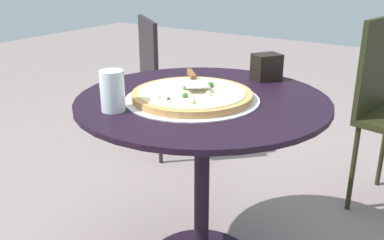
{
  "coord_description": "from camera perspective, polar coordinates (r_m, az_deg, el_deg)",
  "views": [
    {
      "loc": [
        -0.76,
        1.22,
        1.16
      ],
      "look_at": [
        0.02,
        0.04,
        0.63
      ],
      "focal_mm": 40.7,
      "sensor_mm": 36.0,
      "label": 1
    }
  ],
  "objects": [
    {
      "name": "patio_table",
      "position": [
        1.57,
        1.34,
        -2.74
      ],
      "size": [
        0.88,
        0.88,
        0.7
      ],
      "color": "black",
      "rests_on": "ground"
    },
    {
      "name": "pizza_on_tray",
      "position": [
        1.48,
        0.0,
        3.23
      ],
      "size": [
        0.46,
        0.46,
        0.05
      ],
      "color": "silver",
      "rests_on": "patio_table"
    },
    {
      "name": "pizza_server",
      "position": [
        1.54,
        0.22,
        5.41
      ],
      "size": [
        0.18,
        0.19,
        0.02
      ],
      "color": "silver",
      "rests_on": "pizza_on_tray"
    },
    {
      "name": "drinking_cup",
      "position": [
        1.38,
        -10.39,
        3.78
      ],
      "size": [
        0.08,
        0.08,
        0.13
      ],
      "primitive_type": "cylinder",
      "color": "silver",
      "rests_on": "patio_table"
    },
    {
      "name": "napkin_dispenser",
      "position": [
        1.75,
        9.74,
        6.88
      ],
      "size": [
        0.12,
        0.13,
        0.1
      ],
      "primitive_type": "cube",
      "rotation": [
        0.0,
        0.0,
        0.99
      ],
      "color": "black",
      "rests_on": "patio_table"
    },
    {
      "name": "patio_chair_corner",
      "position": [
        2.65,
        -3.15,
        5.88
      ],
      "size": [
        0.58,
        0.58,
        0.83
      ],
      "color": "#292126",
      "rests_on": "ground"
    }
  ]
}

